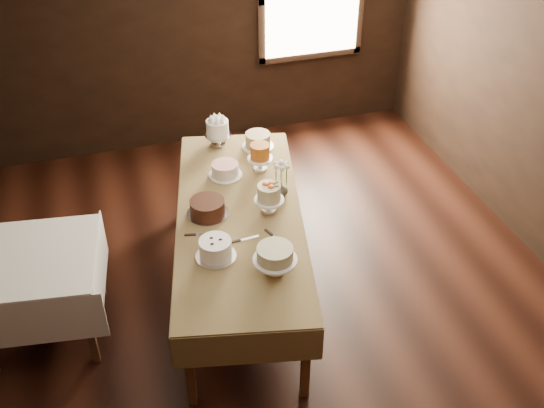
{
  "coord_description": "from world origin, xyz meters",
  "views": [
    {
      "loc": [
        -1.15,
        -3.62,
        3.86
      ],
      "look_at": [
        0.0,
        0.2,
        0.95
      ],
      "focal_mm": 41.73,
      "sensor_mm": 36.0,
      "label": 1
    }
  ],
  "objects_px": {
    "side_table": "(35,266)",
    "cake_caramel": "(260,158)",
    "cake_speckled": "(258,141)",
    "cake_cream": "(275,260)",
    "flower_vase": "(281,190)",
    "cake_server_b": "(278,240)",
    "display_table": "(239,220)",
    "cake_server_a": "(250,238)",
    "cake_meringue": "(218,134)",
    "cake_flowers": "(269,199)",
    "cake_swirl": "(216,249)",
    "cake_lattice": "(225,170)",
    "cake_server_d": "(274,191)",
    "cake_server_e": "(206,234)",
    "cake_chocolate": "(207,208)"
  },
  "relations": [
    {
      "from": "side_table",
      "to": "cake_caramel",
      "type": "height_order",
      "value": "cake_caramel"
    },
    {
      "from": "cake_lattice",
      "to": "cake_server_d",
      "type": "bearing_deg",
      "value": -47.04
    },
    {
      "from": "cake_server_e",
      "to": "flower_vase",
      "type": "relative_size",
      "value": 2.02
    },
    {
      "from": "cake_meringue",
      "to": "display_table",
      "type": "bearing_deg",
      "value": -94.28
    },
    {
      "from": "cake_speckled",
      "to": "flower_vase",
      "type": "xyz_separation_m",
      "value": [
        -0.03,
        -0.82,
        -0.01
      ]
    },
    {
      "from": "cake_speckled",
      "to": "cake_caramel",
      "type": "distance_m",
      "value": 0.39
    },
    {
      "from": "cake_server_d",
      "to": "cake_caramel",
      "type": "bearing_deg",
      "value": 44.43
    },
    {
      "from": "display_table",
      "to": "flower_vase",
      "type": "xyz_separation_m",
      "value": [
        0.4,
        0.15,
        0.12
      ]
    },
    {
      "from": "cake_server_e",
      "to": "cake_speckled",
      "type": "bearing_deg",
      "value": 68.9
    },
    {
      "from": "cake_lattice",
      "to": "cake_caramel",
      "type": "distance_m",
      "value": 0.33
    },
    {
      "from": "cake_cream",
      "to": "cake_server_d",
      "type": "xyz_separation_m",
      "value": [
        0.28,
        0.96,
        -0.1
      ]
    },
    {
      "from": "cake_speckled",
      "to": "cake_lattice",
      "type": "distance_m",
      "value": 0.56
    },
    {
      "from": "cake_lattice",
      "to": "cake_server_d",
      "type": "distance_m",
      "value": 0.5
    },
    {
      "from": "cake_cream",
      "to": "cake_server_b",
      "type": "bearing_deg",
      "value": 68.57
    },
    {
      "from": "cake_chocolate",
      "to": "cake_caramel",
      "type": "bearing_deg",
      "value": 41.57
    },
    {
      "from": "cake_flowers",
      "to": "cake_server_d",
      "type": "height_order",
      "value": "cake_flowers"
    },
    {
      "from": "cake_chocolate",
      "to": "cake_server_e",
      "type": "height_order",
      "value": "cake_chocolate"
    },
    {
      "from": "side_table",
      "to": "cake_speckled",
      "type": "relative_size",
      "value": 3.52
    },
    {
      "from": "display_table",
      "to": "cake_server_d",
      "type": "distance_m",
      "value": 0.43
    },
    {
      "from": "cake_cream",
      "to": "cake_meringue",
      "type": "bearing_deg",
      "value": 89.78
    },
    {
      "from": "display_table",
      "to": "cake_server_a",
      "type": "relative_size",
      "value": 11.28
    },
    {
      "from": "cake_cream",
      "to": "cake_server_b",
      "type": "height_order",
      "value": "cake_cream"
    },
    {
      "from": "cake_meringue",
      "to": "flower_vase",
      "type": "height_order",
      "value": "cake_meringue"
    },
    {
      "from": "cake_server_b",
      "to": "flower_vase",
      "type": "height_order",
      "value": "flower_vase"
    },
    {
      "from": "cake_meringue",
      "to": "cake_speckled",
      "type": "bearing_deg",
      "value": -22.88
    },
    {
      "from": "cake_caramel",
      "to": "flower_vase",
      "type": "xyz_separation_m",
      "value": [
        0.06,
        -0.44,
        -0.05
      ]
    },
    {
      "from": "side_table",
      "to": "cake_cream",
      "type": "relative_size",
      "value": 2.88
    },
    {
      "from": "display_table",
      "to": "cake_server_b",
      "type": "bearing_deg",
      "value": -64.1
    },
    {
      "from": "display_table",
      "to": "cake_cream",
      "type": "xyz_separation_m",
      "value": [
        0.08,
        -0.74,
        0.16
      ]
    },
    {
      "from": "side_table",
      "to": "cake_server_b",
      "type": "xyz_separation_m",
      "value": [
        1.81,
        -0.35,
        0.1
      ]
    },
    {
      "from": "display_table",
      "to": "cake_server_e",
      "type": "relative_size",
      "value": 11.28
    },
    {
      "from": "display_table",
      "to": "flower_vase",
      "type": "bearing_deg",
      "value": 20.25
    },
    {
      "from": "cake_speckled",
      "to": "cake_lattice",
      "type": "relative_size",
      "value": 1.01
    },
    {
      "from": "cake_speckled",
      "to": "cake_server_a",
      "type": "bearing_deg",
      "value": -108.42
    },
    {
      "from": "display_table",
      "to": "cake_speckled",
      "type": "relative_size",
      "value": 9.09
    },
    {
      "from": "cake_meringue",
      "to": "cake_flowers",
      "type": "distance_m",
      "value": 1.15
    },
    {
      "from": "cake_meringue",
      "to": "cake_server_e",
      "type": "xyz_separation_m",
      "value": [
        -0.4,
        -1.3,
        -0.12
      ]
    },
    {
      "from": "cake_speckled",
      "to": "display_table",
      "type": "bearing_deg",
      "value": -114.01
    },
    {
      "from": "cake_flowers",
      "to": "cake_swirl",
      "type": "bearing_deg",
      "value": -140.79
    },
    {
      "from": "side_table",
      "to": "cake_server_b",
      "type": "relative_size",
      "value": 4.36
    },
    {
      "from": "cake_server_e",
      "to": "cake_flowers",
      "type": "bearing_deg",
      "value": 28.02
    },
    {
      "from": "cake_server_d",
      "to": "cake_speckled",
      "type": "bearing_deg",
      "value": 36.91
    },
    {
      "from": "cake_meringue",
      "to": "cake_server_a",
      "type": "xyz_separation_m",
      "value": [
        -0.08,
        -1.44,
        -0.12
      ]
    },
    {
      "from": "cake_speckled",
      "to": "cake_server_e",
      "type": "bearing_deg",
      "value": -122.89
    },
    {
      "from": "cake_meringue",
      "to": "cake_lattice",
      "type": "distance_m",
      "value": 0.54
    },
    {
      "from": "display_table",
      "to": "cake_server_a",
      "type": "bearing_deg",
      "value": -89.99
    },
    {
      "from": "cake_meringue",
      "to": "cake_chocolate",
      "type": "height_order",
      "value": "cake_meringue"
    },
    {
      "from": "cake_cream",
      "to": "cake_server_d",
      "type": "distance_m",
      "value": 1.0
    },
    {
      "from": "flower_vase",
      "to": "cake_flowers",
      "type": "bearing_deg",
      "value": -132.6
    },
    {
      "from": "cake_cream",
      "to": "cake_caramel",
      "type": "bearing_deg",
      "value": 78.53
    }
  ]
}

